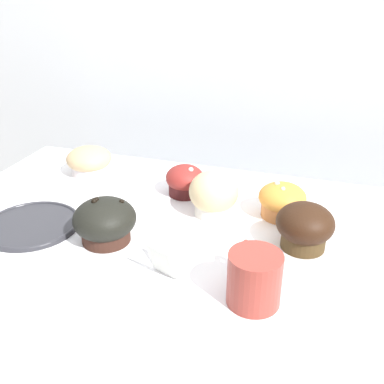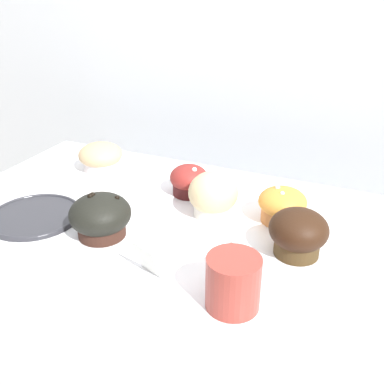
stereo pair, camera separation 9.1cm
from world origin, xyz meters
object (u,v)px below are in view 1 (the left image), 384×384
(muffin_front_center, at_px, (305,227))
(muffin_back_center, at_px, (282,200))
(muffin_front_left, at_px, (89,161))
(muffin_back_right, at_px, (185,180))
(coffee_cup, at_px, (254,277))
(muffin_back_left, at_px, (105,222))
(serving_plate, at_px, (32,225))
(muffin_front_right, at_px, (214,194))

(muffin_front_center, relative_size, muffin_back_center, 1.08)
(muffin_front_center, distance_m, muffin_front_left, 0.56)
(muffin_back_right, relative_size, coffee_cup, 0.71)
(coffee_cup, bearing_deg, muffin_back_left, 163.59)
(muffin_back_right, relative_size, muffin_back_center, 0.88)
(muffin_back_left, relative_size, muffin_back_center, 1.21)
(muffin_front_left, bearing_deg, muffin_back_center, -8.44)
(muffin_front_center, bearing_deg, serving_plate, -170.26)
(muffin_back_right, distance_m, muffin_front_left, 0.26)
(muffin_front_right, distance_m, coffee_cup, 0.27)
(muffin_front_left, xyz_separation_m, muffin_front_right, (0.34, -0.10, 0.01))
(coffee_cup, relative_size, serving_plate, 0.64)
(muffin_front_left, relative_size, coffee_cup, 0.92)
(muffin_back_left, height_order, serving_plate, muffin_back_left)
(muffin_back_center, bearing_deg, muffin_front_left, 171.56)
(muffin_back_right, bearing_deg, muffin_back_left, -109.19)
(muffin_back_left, bearing_deg, muffin_back_right, 70.81)
(muffin_front_left, xyz_separation_m, serving_plate, (0.02, -0.26, -0.03))
(coffee_cup, distance_m, serving_plate, 0.46)
(muffin_front_center, distance_m, muffin_back_center, 0.12)
(muffin_back_right, bearing_deg, serving_plate, -136.85)
(muffin_back_left, height_order, muffin_front_left, muffin_back_left)
(coffee_cup, bearing_deg, muffin_front_center, 71.30)
(muffin_front_center, xyz_separation_m, muffin_back_left, (-0.35, -0.09, -0.00))
(muffin_back_center, distance_m, coffee_cup, 0.28)
(muffin_back_left, height_order, muffin_back_center, muffin_back_left)
(muffin_front_left, height_order, serving_plate, muffin_front_left)
(muffin_back_left, distance_m, coffee_cup, 0.30)
(muffin_front_right, relative_size, muffin_back_center, 1.05)
(muffin_front_right, bearing_deg, coffee_cup, -62.28)
(muffin_front_left, bearing_deg, muffin_back_right, -7.98)
(muffin_front_center, relative_size, muffin_front_right, 1.03)
(muffin_front_left, distance_m, muffin_front_right, 0.36)
(coffee_cup, bearing_deg, muffin_back_right, 124.29)
(muffin_back_left, bearing_deg, muffin_front_right, 44.01)
(coffee_cup, height_order, serving_plate, coffee_cup)
(muffin_front_left, relative_size, muffin_front_right, 1.08)
(muffin_back_left, height_order, coffee_cup, muffin_back_left)
(muffin_front_left, bearing_deg, muffin_front_right, -16.94)
(muffin_front_center, relative_size, coffee_cup, 0.87)
(muffin_back_left, bearing_deg, muffin_back_center, 32.82)
(muffin_back_right, distance_m, muffin_front_right, 0.11)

